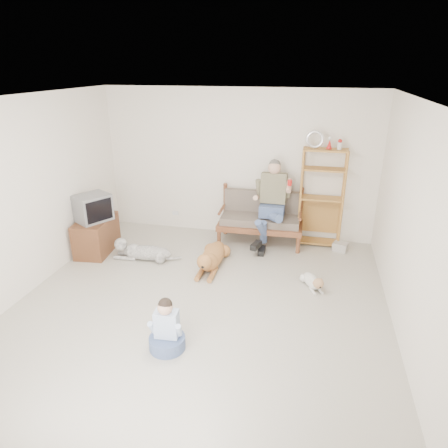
% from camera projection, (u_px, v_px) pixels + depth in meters
% --- Properties ---
extents(floor, '(5.50, 5.50, 0.00)m').
position_uv_depth(floor, '(197.00, 311.00, 5.33)').
color(floor, beige).
rests_on(floor, ground).
extents(ceiling, '(5.50, 5.50, 0.00)m').
position_uv_depth(ceiling, '(191.00, 100.00, 4.32)').
color(ceiling, silver).
rests_on(ceiling, ground).
extents(wall_back, '(5.00, 0.00, 5.00)m').
position_uv_depth(wall_back, '(238.00, 164.00, 7.31)').
color(wall_back, silver).
rests_on(wall_back, ground).
extents(wall_front, '(5.00, 0.00, 5.00)m').
position_uv_depth(wall_front, '(60.00, 380.00, 2.34)').
color(wall_front, silver).
rests_on(wall_front, ground).
extents(wall_left, '(0.00, 5.50, 5.50)m').
position_uv_depth(wall_left, '(16.00, 202.00, 5.34)').
color(wall_left, silver).
rests_on(wall_left, ground).
extents(wall_right, '(0.00, 5.50, 5.50)m').
position_uv_depth(wall_right, '(416.00, 235.00, 4.31)').
color(wall_right, silver).
rests_on(wall_right, ground).
extents(loveseat, '(1.52, 0.74, 0.95)m').
position_uv_depth(loveseat, '(261.00, 217.00, 7.23)').
color(loveseat, brown).
rests_on(loveseat, ground).
extents(man, '(0.59, 0.84, 1.36)m').
position_uv_depth(man, '(270.00, 210.00, 6.92)').
color(man, '#4E5F8F').
rests_on(man, loveseat).
extents(etagere, '(0.77, 0.34, 2.04)m').
position_uv_depth(etagere, '(321.00, 197.00, 6.98)').
color(etagere, '#C0813C').
rests_on(etagere, ground).
extents(book_stack, '(0.28, 0.24, 0.15)m').
position_uv_depth(book_stack, '(340.00, 247.00, 7.00)').
color(book_stack, beige).
rests_on(book_stack, ground).
extents(tv_stand, '(0.59, 0.95, 0.60)m').
position_uv_depth(tv_stand, '(96.00, 235.00, 6.92)').
color(tv_stand, brown).
rests_on(tv_stand, ground).
extents(crt_tv, '(0.65, 0.68, 0.45)m').
position_uv_depth(crt_tv, '(93.00, 208.00, 6.67)').
color(crt_tv, slate).
rests_on(crt_tv, tv_stand).
extents(wall_outlet, '(0.12, 0.02, 0.08)m').
position_uv_depth(wall_outlet, '(175.00, 213.00, 7.95)').
color(wall_outlet, silver).
rests_on(wall_outlet, ground).
extents(golden_retriever, '(0.34, 1.37, 0.41)m').
position_uv_depth(golden_retriever, '(211.00, 257.00, 6.42)').
color(golden_retriever, '#A96F3A').
rests_on(golden_retriever, ground).
extents(shaggy_dog, '(1.21, 0.34, 0.36)m').
position_uv_depth(shaggy_dog, '(141.00, 251.00, 6.69)').
color(shaggy_dog, white).
rests_on(shaggy_dog, ground).
extents(terrier, '(0.35, 0.60, 0.24)m').
position_uv_depth(terrier, '(313.00, 282.00, 5.84)').
color(terrier, silver).
rests_on(terrier, ground).
extents(child, '(0.42, 0.42, 0.66)m').
position_uv_depth(child, '(167.00, 331.00, 4.55)').
color(child, '#4E5F8F').
rests_on(child, ground).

